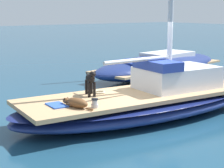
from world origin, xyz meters
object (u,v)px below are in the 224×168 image
object	(u,v)px
sailboat_main	(142,104)
dog_brown	(76,103)
coiled_rope	(99,92)
deck_winch	(95,103)
moored_boat_port_side	(160,65)
dog_black	(91,80)
deck_towel	(57,105)

from	to	relation	value
sailboat_main	dog_brown	xyz separation A→B (m)	(0.26, -2.20, 0.43)
dog_brown	coiled_rope	world-z (taller)	dog_brown
dog_brown	sailboat_main	bearing A→B (deg)	96.71
deck_winch	moored_boat_port_side	bearing A→B (deg)	125.56
dog_brown	moored_boat_port_side	bearing A→B (deg)	122.72
coiled_rope	dog_black	bearing A→B (deg)	-66.83
deck_winch	deck_towel	distance (m)	0.89
moored_boat_port_side	sailboat_main	bearing A→B (deg)	-48.40
dog_black	moored_boat_port_side	size ratio (longest dim) A/B	0.12
deck_winch	deck_towel	world-z (taller)	deck_winch
dog_black	dog_brown	size ratio (longest dim) A/B	0.95
dog_black	deck_towel	bearing A→B (deg)	-72.27
sailboat_main	deck_towel	size ratio (longest dim) A/B	13.30
dog_brown	dog_black	bearing A→B (deg)	130.20
dog_black	deck_winch	bearing A→B (deg)	-29.41
deck_winch	deck_towel	size ratio (longest dim) A/B	0.38
sailboat_main	deck_winch	size ratio (longest dim) A/B	35.48
moored_boat_port_side	coiled_rope	bearing A→B (deg)	-58.03
dog_brown	deck_winch	world-z (taller)	dog_brown
deck_winch	dog_black	bearing A→B (deg)	150.59
dog_brown	deck_towel	xyz separation A→B (m)	(-0.38, -0.28, -0.09)
sailboat_main	dog_black	distance (m)	1.58
dog_black	moored_boat_port_side	world-z (taller)	moored_boat_port_side
dog_brown	coiled_rope	xyz separation A→B (m)	(-0.92, 1.27, -0.08)
moored_boat_port_side	dog_brown	bearing A→B (deg)	-57.28
sailboat_main	coiled_rope	bearing A→B (deg)	-125.30
deck_towel	coiled_rope	bearing A→B (deg)	109.05
deck_winch	moored_boat_port_side	distance (m)	8.11
deck_towel	moored_boat_port_side	distance (m)	8.26
dog_black	moored_boat_port_side	xyz separation A→B (m)	(-3.68, 6.01, -0.57)
dog_brown	deck_winch	size ratio (longest dim) A/B	4.51
coiled_rope	deck_winch	bearing A→B (deg)	-38.60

